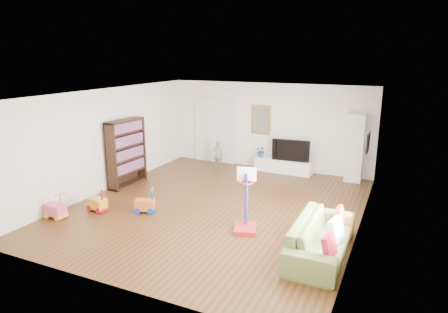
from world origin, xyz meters
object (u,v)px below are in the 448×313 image
at_px(bookshelf, 127,153).
at_px(sofa, 321,237).
at_px(basketball_hoop, 246,201).
at_px(media_console, 283,166).

xyz_separation_m(bookshelf, sofa, (5.72, -1.74, -0.59)).
bearing_deg(sofa, basketball_hoop, 78.84).
relative_size(media_console, sofa, 0.77).
bearing_deg(media_console, bookshelf, -137.55).
distance_m(media_console, sofa, 5.22).
relative_size(bookshelf, sofa, 0.81).
xyz_separation_m(bookshelf, basketball_hoop, (4.11, -1.43, -0.26)).
xyz_separation_m(media_console, basketball_hoop, (0.52, -4.44, 0.46)).
bearing_deg(bookshelf, media_console, 42.62).
bearing_deg(basketball_hoop, sofa, -29.31).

